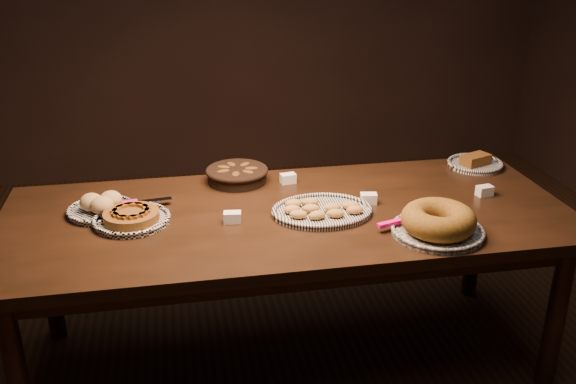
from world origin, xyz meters
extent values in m
plane|color=black|center=(0.00, 0.00, 0.00)|extent=(5.00, 5.00, 0.00)
cube|color=black|center=(0.00, 0.00, 0.72)|extent=(2.40, 1.00, 0.05)
cylinder|color=black|center=(-1.08, -0.38, 0.35)|extent=(0.08, 0.08, 0.70)
cylinder|color=black|center=(1.08, -0.38, 0.35)|extent=(0.08, 0.08, 0.70)
cylinder|color=black|center=(-1.08, 0.38, 0.35)|extent=(0.08, 0.08, 0.70)
cylinder|color=black|center=(1.08, 0.38, 0.35)|extent=(0.08, 0.08, 0.70)
torus|color=white|center=(-0.65, 0.01, 0.77)|extent=(0.31, 0.31, 0.02)
cylinder|color=#512B10|center=(-0.65, 0.01, 0.78)|extent=(0.26, 0.26, 0.04)
cube|color=#5E3410|center=(-0.59, 0.03, 0.80)|extent=(0.04, 0.08, 0.01)
cube|color=#5E3410|center=(-0.60, 0.06, 0.80)|extent=(0.07, 0.07, 0.01)
cube|color=#5E3410|center=(-0.64, 0.08, 0.80)|extent=(0.08, 0.03, 0.01)
cube|color=#5E3410|center=(-0.68, 0.07, 0.80)|extent=(0.08, 0.06, 0.01)
cube|color=#5E3410|center=(-0.70, 0.04, 0.80)|extent=(0.05, 0.08, 0.01)
cube|color=#5E3410|center=(-0.71, 0.00, 0.80)|extent=(0.04, 0.08, 0.01)
cube|color=#5E3410|center=(-0.69, -0.03, 0.80)|extent=(0.07, 0.07, 0.01)
cube|color=#5E3410|center=(-0.66, -0.05, 0.80)|extent=(0.08, 0.03, 0.01)
cube|color=#5E3410|center=(-0.62, -0.04, 0.80)|extent=(0.08, 0.06, 0.01)
cube|color=#5E3410|center=(-0.59, -0.01, 0.80)|extent=(0.05, 0.08, 0.01)
cube|color=#FF0C8D|center=(-0.69, 0.15, 0.78)|extent=(0.12, 0.04, 0.02)
cube|color=silver|center=(-0.56, 0.17, 0.78)|extent=(0.15, 0.05, 0.00)
torus|color=black|center=(0.13, -0.05, 0.77)|extent=(0.34, 0.34, 0.02)
ellipsoid|color=#8E5E29|center=(0.02, -0.09, 0.78)|extent=(0.08, 0.06, 0.04)
ellipsoid|color=#8E5E29|center=(0.10, -0.12, 0.78)|extent=(0.08, 0.06, 0.04)
ellipsoid|color=#8E5E29|center=(0.18, -0.11, 0.78)|extent=(0.08, 0.06, 0.04)
ellipsoid|color=#8E5E29|center=(0.26, -0.09, 0.78)|extent=(0.07, 0.05, 0.04)
ellipsoid|color=#8E5E29|center=(0.01, -0.04, 0.78)|extent=(0.08, 0.06, 0.04)
ellipsoid|color=#8E5E29|center=(0.09, -0.05, 0.78)|extent=(0.08, 0.06, 0.04)
ellipsoid|color=#8E5E29|center=(0.18, -0.05, 0.78)|extent=(0.07, 0.05, 0.04)
ellipsoid|color=#8E5E29|center=(0.26, -0.05, 0.78)|extent=(0.08, 0.07, 0.04)
ellipsoid|color=#8E5E29|center=(0.02, 0.02, 0.78)|extent=(0.08, 0.05, 0.04)
ellipsoid|color=#8E5E29|center=(0.10, 0.02, 0.78)|extent=(0.08, 0.06, 0.04)
torus|color=black|center=(0.54, -0.31, 0.77)|extent=(0.36, 0.36, 0.02)
torus|color=brown|center=(0.54, -0.31, 0.81)|extent=(0.36, 0.36, 0.10)
cube|color=#FF0C8D|center=(0.37, -0.24, 0.78)|extent=(0.12, 0.06, 0.02)
cube|color=silver|center=(0.49, -0.21, 0.78)|extent=(0.15, 0.07, 0.00)
cylinder|color=black|center=(-0.17, 0.38, 0.78)|extent=(0.35, 0.35, 0.07)
torus|color=black|center=(-0.17, 0.38, 0.81)|extent=(0.29, 0.29, 0.02)
ellipsoid|color=#361F0A|center=(-0.11, 0.37, 0.80)|extent=(0.09, 0.06, 0.04)
ellipsoid|color=#361F0A|center=(-0.13, 0.43, 0.80)|extent=(0.09, 0.10, 0.04)
ellipsoid|color=#361F0A|center=(-0.19, 0.45, 0.80)|extent=(0.07, 0.10, 0.04)
ellipsoid|color=#361F0A|center=(-0.23, 0.41, 0.80)|extent=(0.10, 0.09, 0.04)
ellipsoid|color=#361F0A|center=(-0.24, 0.36, 0.80)|extent=(0.10, 0.07, 0.04)
ellipsoid|color=#361F0A|center=(-0.19, 0.31, 0.80)|extent=(0.06, 0.09, 0.04)
ellipsoid|color=#361F0A|center=(-0.13, 0.33, 0.80)|extent=(0.09, 0.10, 0.04)
torus|color=white|center=(-0.78, 0.13, 0.77)|extent=(0.28, 0.28, 0.02)
ellipsoid|color=#987246|center=(-0.81, 0.14, 0.80)|extent=(0.10, 0.10, 0.08)
ellipsoid|color=#987246|center=(-0.73, 0.15, 0.80)|extent=(0.10, 0.10, 0.08)
ellipsoid|color=#987246|center=(-0.77, 0.10, 0.80)|extent=(0.10, 0.10, 0.08)
torus|color=black|center=(1.02, 0.36, 0.77)|extent=(0.27, 0.27, 0.02)
cube|color=#512B10|center=(1.02, 0.36, 0.79)|extent=(0.16, 0.13, 0.05)
cube|color=white|center=(-0.24, -0.06, 0.77)|extent=(0.08, 0.05, 0.04)
cube|color=white|center=(0.06, 0.32, 0.77)|extent=(0.08, 0.06, 0.04)
cube|color=white|center=(0.36, 0.02, 0.77)|extent=(0.08, 0.06, 0.04)
cube|color=white|center=(-0.75, 0.10, 0.77)|extent=(0.08, 0.07, 0.04)
cube|color=white|center=(0.90, 0.01, 0.77)|extent=(0.08, 0.06, 0.04)
camera|label=1|loc=(-0.46, -2.42, 1.88)|focal=40.00mm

